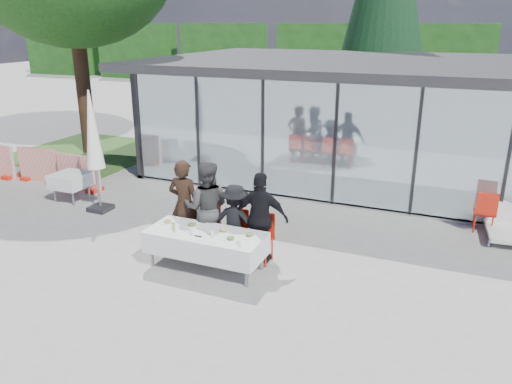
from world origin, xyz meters
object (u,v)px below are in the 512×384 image
diner_chair_d (262,235)px  dining_table (206,243)px  diner_chair_c (237,230)px  plate_d (249,235)px  plate_a (168,222)px  diner_chair_a (187,222)px  market_umbrella (93,137)px  diner_d (261,218)px  plate_b (192,225)px  diner_a (184,205)px  juice_bottle (174,227)px  lounger (501,225)px  plate_extra (231,238)px  spare_table_left (71,180)px  diner_chair_b (209,226)px  plate_c (224,231)px  diner_c (235,221)px  folded_eyeglasses (198,236)px  spare_chair_b (486,210)px  diner_b (207,207)px

diner_chair_d → dining_table: bearing=-138.5°
diner_chair_c → plate_d: diner_chair_c is taller
plate_a → diner_chair_a: bearing=86.0°
market_umbrella → diner_chair_c: bearing=-12.7°
diner_chair_c → diner_d: (0.56, -0.07, 0.38)m
diner_d → plate_b: diner_d is taller
diner_a → market_umbrella: (-3.08, 1.02, 0.94)m
juice_bottle → lounger: 7.14m
plate_extra → spare_table_left: size_ratio=0.27×
diner_a → diner_chair_a: 0.42m
diner_chair_b → plate_c: bearing=-42.9°
plate_c → juice_bottle: bearing=-161.5°
plate_b → plate_extra: 1.01m
diner_chair_b → plate_b: diner_chair_b is taller
plate_d → juice_bottle: (-1.44, -0.29, 0.05)m
diner_d → plate_b: bearing=14.5°
plate_b → diner_c: bearing=37.4°
plate_a → spare_table_left: (-4.22, 1.91, -0.22)m
diner_chair_d → plate_a: 1.87m
diner_chair_d → folded_eyeglasses: bearing=-132.1°
folded_eyeglasses → diner_chair_d: bearing=47.9°
diner_chair_a → diner_c: (1.14, -0.07, 0.22)m
diner_chair_d → juice_bottle: diner_chair_d is taller
diner_c → market_umbrella: market_umbrella is taller
plate_d → lounger: size_ratio=0.17×
plate_d → spare_chair_b: size_ratio=0.24×
diner_chair_b → spare_table_left: 4.95m
dining_table → diner_c: 0.77m
diner_b → diner_chair_d: diner_b is taller
plate_d → folded_eyeglasses: (-0.88, -0.37, -0.02)m
diner_chair_d → lounger: 5.42m
diner_chair_d → lounger: bearing=35.4°
plate_d → spare_table_left: plate_d is taller
dining_table → diner_b: (-0.33, 0.68, 0.43)m
lounger → diner_d: bearing=-144.0°
diner_chair_c → diner_b: bearing=-173.8°
diner_a → folded_eyeglasses: diner_a is taller
folded_eyeglasses → plate_extra: bearing=9.2°
diner_a → plate_extra: bearing=149.3°
diner_chair_a → plate_extra: bearing=-31.3°
plate_c → lounger: 6.22m
diner_chair_a → diner_chair_c: (1.14, 0.00, 0.00)m
diner_a → diner_chair_b: (0.52, 0.07, -0.41)m
diner_d → diner_chair_a: bearing=-10.5°
diner_chair_b → plate_d: 1.34m
diner_c → folded_eyeglasses: size_ratio=10.84×
diner_chair_d → plate_b: (-1.23, -0.58, 0.24)m
diner_chair_d → juice_bottle: bearing=-148.1°
diner_chair_a → plate_b: (0.47, -0.58, 0.24)m
diner_chair_d → spare_table_left: 6.10m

